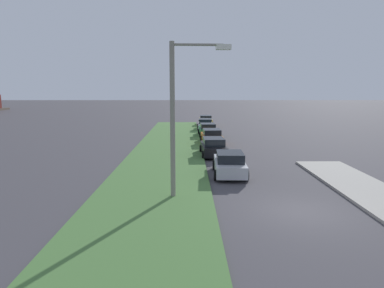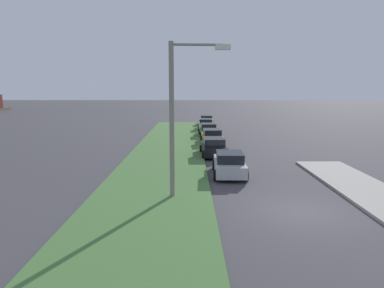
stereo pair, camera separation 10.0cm
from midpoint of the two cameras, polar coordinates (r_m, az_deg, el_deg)
ground at (r=16.14m, az=17.06°, el=-10.64°), size 300.00×300.00×0.00m
grass_median at (r=25.09m, az=-4.84°, el=-3.08°), size 60.00×6.00×0.12m
parked_car_silver at (r=21.69m, az=6.08°, el=-3.26°), size 4.36×2.14×1.47m
parked_car_black at (r=27.80m, az=3.44°, el=-0.50°), size 4.36×2.13×1.47m
parked_car_orange at (r=33.77m, az=3.16°, el=1.21°), size 4.37×2.16×1.47m
parked_car_green at (r=39.24m, az=2.51°, el=2.32°), size 4.35×2.12×1.47m
parked_car_white at (r=45.28m, az=2.15°, el=3.23°), size 4.38×2.17×1.47m
parked_car_yellow at (r=51.28m, az=2.21°, el=3.91°), size 4.32×2.05×1.47m
streetlight at (r=16.53m, az=-2.18°, el=5.79°), size 0.45×2.88×7.50m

